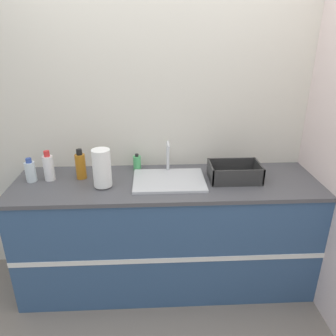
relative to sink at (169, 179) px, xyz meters
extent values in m
plane|color=slate|center=(-0.01, -0.32, -0.94)|extent=(12.00, 12.00, 0.00)
cube|color=beige|center=(-0.01, 0.36, 0.36)|extent=(4.68, 0.06, 2.60)
cube|color=silver|center=(1.16, 0.01, 0.36)|extent=(0.06, 2.64, 2.60)
cube|color=#33517A|center=(-0.01, 0.01, -0.50)|extent=(2.28, 0.64, 0.90)
cube|color=white|center=(-0.01, -0.31, -0.50)|extent=(2.28, 0.01, 0.04)
cube|color=#4C4C51|center=(-0.01, 0.01, -0.03)|extent=(2.31, 0.67, 0.03)
cube|color=silver|center=(0.00, -0.01, -0.01)|extent=(0.53, 0.40, 0.02)
cylinder|color=silver|center=(0.00, 0.17, 0.12)|extent=(0.02, 0.02, 0.23)
cylinder|color=silver|center=(0.00, 0.11, 0.24)|extent=(0.02, 0.13, 0.02)
cylinder|color=#4C4C51|center=(-0.48, -0.07, -0.01)|extent=(0.10, 0.10, 0.01)
cylinder|color=white|center=(-0.48, -0.07, 0.13)|extent=(0.13, 0.13, 0.27)
cube|color=#2D2D2D|center=(0.50, 0.01, -0.01)|extent=(0.38, 0.25, 0.01)
cube|color=#2D2D2D|center=(0.50, -0.11, 0.05)|extent=(0.38, 0.01, 0.12)
cube|color=#2D2D2D|center=(0.50, 0.13, 0.05)|extent=(0.38, 0.01, 0.12)
cube|color=#2D2D2D|center=(0.31, 0.01, 0.05)|extent=(0.01, 0.25, 0.12)
cube|color=#2D2D2D|center=(0.68, 0.01, 0.05)|extent=(0.01, 0.25, 0.12)
cylinder|color=#B26B19|center=(-0.67, 0.09, 0.08)|extent=(0.08, 0.08, 0.19)
cylinder|color=black|center=(-0.67, 0.09, 0.20)|extent=(0.04, 0.04, 0.04)
cylinder|color=white|center=(-0.90, 0.07, 0.08)|extent=(0.08, 0.08, 0.19)
cylinder|color=red|center=(-0.90, 0.07, 0.19)|extent=(0.04, 0.04, 0.04)
cylinder|color=silver|center=(-1.03, 0.06, 0.06)|extent=(0.08, 0.08, 0.15)
cylinder|color=#334C9E|center=(-1.03, 0.06, 0.15)|extent=(0.04, 0.04, 0.03)
cylinder|color=#4CB266|center=(-0.25, 0.23, 0.04)|extent=(0.06, 0.06, 0.12)
cylinder|color=black|center=(-0.25, 0.23, 0.11)|extent=(0.03, 0.03, 0.02)
camera|label=1|loc=(-0.12, -2.22, 1.04)|focal=35.00mm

